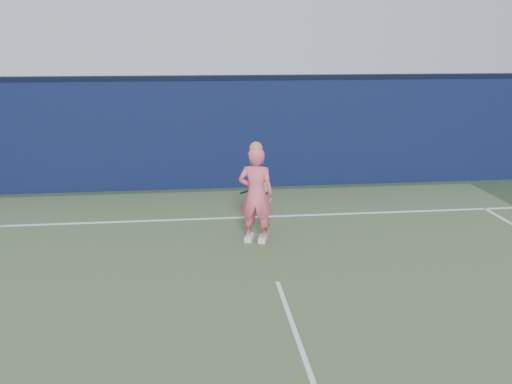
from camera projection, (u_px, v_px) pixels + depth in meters
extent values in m
plane|color=#2C452A|center=(289.00, 316.00, 6.82)|extent=(80.00, 80.00, 0.00)
cube|color=#0D1C3C|center=(243.00, 134.00, 12.71)|extent=(24.00, 0.40, 2.50)
cube|color=black|center=(242.00, 78.00, 12.36)|extent=(24.00, 0.42, 0.10)
imported|color=#FF637E|center=(256.00, 195.00, 9.17)|extent=(0.70, 0.56, 1.67)
sphere|color=tan|center=(256.00, 148.00, 8.96)|extent=(0.22, 0.22, 0.22)
cube|color=white|center=(263.00, 239.00, 9.36)|extent=(0.20, 0.30, 0.10)
cube|color=white|center=(249.00, 238.00, 9.41)|extent=(0.20, 0.30, 0.10)
torus|color=black|center=(262.00, 188.00, 9.61)|extent=(0.29, 0.09, 0.29)
torus|color=#C29312|center=(262.00, 188.00, 9.61)|extent=(0.24, 0.07, 0.24)
cylinder|color=beige|center=(262.00, 188.00, 9.61)|extent=(0.24, 0.06, 0.24)
cylinder|color=black|center=(250.00, 191.00, 9.65)|extent=(0.26, 0.04, 0.10)
cylinder|color=black|center=(243.00, 192.00, 9.67)|extent=(0.12, 0.04, 0.06)
cube|color=white|center=(254.00, 217.00, 10.65)|extent=(11.00, 0.08, 0.01)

